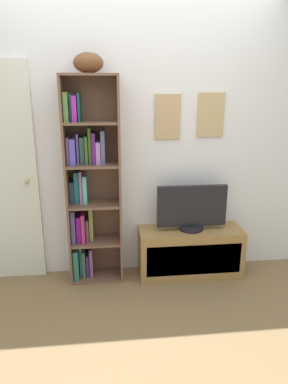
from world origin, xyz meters
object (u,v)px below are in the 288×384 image
(bookshelf, at_px, (88,186))
(football, at_px, (88,63))
(television, at_px, (192,209))
(tv_stand, at_px, (190,252))

(bookshelf, bearing_deg, football, -31.32)
(bookshelf, height_order, football, football)
(football, bearing_deg, bookshelf, 148.68)
(bookshelf, bearing_deg, television, -4.06)
(television, bearing_deg, football, 177.69)
(tv_stand, bearing_deg, television, 90.00)
(bookshelf, bearing_deg, tv_stand, -4.13)
(tv_stand, bearing_deg, football, 177.62)
(football, distance_m, tv_stand, 1.91)
(bookshelf, distance_m, television, 0.96)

